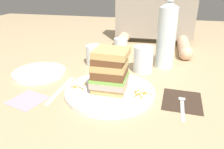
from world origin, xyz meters
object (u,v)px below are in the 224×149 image
at_px(fork, 182,103).
at_px(empty_tumbler_0, 121,48).
at_px(napkin_dark, 182,101).
at_px(water_bottle, 167,35).
at_px(sandwich, 110,71).
at_px(juice_glass, 143,61).
at_px(side_plate, 39,73).
at_px(empty_tumbler_1, 94,55).
at_px(main_plate, 110,92).
at_px(napkin_pink, 27,100).
at_px(knife, 60,90).

relative_size(fork, empty_tumbler_0, 1.87).
relative_size(napkin_dark, water_bottle, 0.45).
bearing_deg(sandwich, juice_glass, 68.36).
xyz_separation_m(napkin_dark, side_plate, (-0.53, 0.09, 0.01)).
relative_size(napkin_dark, empty_tumbler_1, 1.63).
bearing_deg(fork, main_plate, 175.74).
height_order(sandwich, side_plate, sandwich).
bearing_deg(empty_tumbler_1, napkin_dark, -34.25).
distance_m(napkin_dark, side_plate, 0.54).
xyz_separation_m(fork, juice_glass, (-0.14, 0.23, 0.04)).
height_order(water_bottle, empty_tumbler_1, water_bottle).
distance_m(empty_tumbler_1, napkin_pink, 0.36).
height_order(napkin_dark, knife, same).
relative_size(sandwich, empty_tumbler_1, 1.60).
bearing_deg(napkin_pink, juice_glass, 43.75).
height_order(juice_glass, empty_tumbler_0, juice_glass).
distance_m(fork, napkin_pink, 0.47).
xyz_separation_m(side_plate, napkin_pink, (0.07, -0.19, -0.01)).
height_order(main_plate, juice_glass, juice_glass).
distance_m(sandwich, napkin_pink, 0.27).
distance_m(napkin_dark, juice_glass, 0.25).
height_order(main_plate, water_bottle, water_bottle).
distance_m(fork, empty_tumbler_0, 0.47).
relative_size(side_plate, napkin_pink, 2.07).
height_order(side_plate, napkin_pink, side_plate).
height_order(napkin_dark, water_bottle, water_bottle).
bearing_deg(knife, napkin_pink, -131.21).
relative_size(water_bottle, empty_tumbler_0, 3.41).
height_order(knife, napkin_pink, same).
relative_size(napkin_dark, juice_glass, 1.33).
relative_size(main_plate, fork, 1.74).
xyz_separation_m(empty_tumbler_1, napkin_pink, (-0.11, -0.34, -0.04)).
relative_size(sandwich, empty_tumbler_0, 1.52).
bearing_deg(water_bottle, knife, -137.66).
height_order(juice_glass, side_plate, juice_glass).
distance_m(sandwich, juice_glass, 0.23).
relative_size(empty_tumbler_1, napkin_pink, 0.87).
relative_size(knife, side_plate, 1.00).
xyz_separation_m(knife, napkin_pink, (-0.07, -0.08, -0.00)).
xyz_separation_m(water_bottle, empty_tumbler_1, (-0.29, -0.04, -0.09)).
bearing_deg(napkin_pink, fork, 9.86).
height_order(main_plate, knife, main_plate).
xyz_separation_m(sandwich, side_plate, (-0.31, 0.09, -0.07)).
bearing_deg(sandwich, fork, -4.28).
height_order(knife, juice_glass, juice_glass).
bearing_deg(juice_glass, empty_tumbler_0, 127.06).
height_order(napkin_dark, empty_tumbler_1, empty_tumbler_1).
xyz_separation_m(napkin_dark, water_bottle, (-0.06, 0.28, 0.14)).
bearing_deg(side_plate, empty_tumbler_0, 46.20).
relative_size(juice_glass, empty_tumbler_1, 1.23).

